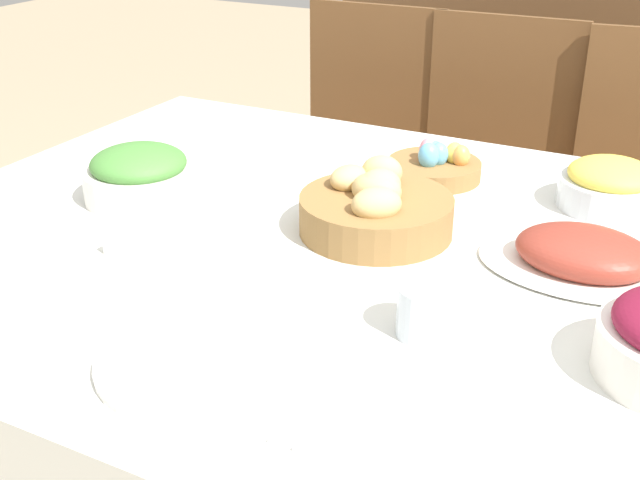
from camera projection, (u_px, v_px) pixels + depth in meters
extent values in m
cube|color=silver|center=(332.00, 423.00, 1.50)|extent=(1.50, 1.20, 0.77)
cylinder|color=brown|center=(544.00, 353.00, 1.99)|extent=(0.03, 0.03, 0.45)
cylinder|color=brown|center=(560.00, 283.00, 2.31)|extent=(0.03, 0.03, 0.45)
cylinder|color=brown|center=(257.00, 277.00, 2.35)|extent=(0.03, 0.03, 0.45)
cylinder|color=brown|center=(380.00, 306.00, 2.20)|extent=(0.03, 0.03, 0.45)
cylinder|color=brown|center=(316.00, 227.00, 2.66)|extent=(0.03, 0.03, 0.45)
cylinder|color=brown|center=(427.00, 250.00, 2.51)|extent=(0.03, 0.03, 0.45)
cube|color=brown|center=(346.00, 191.00, 2.33)|extent=(0.43, 0.43, 0.02)
cube|color=brown|center=(375.00, 88.00, 2.38)|extent=(0.42, 0.03, 0.49)
cylinder|color=brown|center=(378.00, 308.00, 2.19)|extent=(0.03, 0.03, 0.45)
cylinder|color=brown|center=(520.00, 341.00, 2.04)|extent=(0.03, 0.03, 0.45)
cylinder|color=brown|center=(425.00, 251.00, 2.50)|extent=(0.03, 0.03, 0.45)
cylinder|color=brown|center=(550.00, 276.00, 2.35)|extent=(0.03, 0.03, 0.45)
cube|color=brown|center=(474.00, 215.00, 2.17)|extent=(0.43, 0.43, 0.02)
cube|color=brown|center=(502.00, 105.00, 2.22)|extent=(0.42, 0.03, 0.49)
cube|color=brown|center=(561.00, 115.00, 2.95)|extent=(1.58, 0.44, 0.96)
cylinder|color=olive|center=(376.00, 215.00, 1.34)|extent=(0.26, 0.26, 0.06)
ellipsoid|color=tan|center=(375.00, 190.00, 1.32)|extent=(0.09, 0.07, 0.06)
ellipsoid|color=tan|center=(349.00, 178.00, 1.37)|extent=(0.08, 0.09, 0.05)
ellipsoid|color=tan|center=(382.00, 172.00, 1.37)|extent=(0.08, 0.07, 0.06)
ellipsoid|color=tan|center=(379.00, 190.00, 1.32)|extent=(0.09, 0.07, 0.06)
ellipsoid|color=tan|center=(376.00, 205.00, 1.27)|extent=(0.10, 0.10, 0.05)
ellipsoid|color=tan|center=(379.00, 186.00, 1.32)|extent=(0.09, 0.10, 0.06)
cylinder|color=olive|center=(434.00, 170.00, 1.57)|extent=(0.18, 0.18, 0.03)
ellipsoid|color=#60B2E0|center=(435.00, 153.00, 1.56)|extent=(0.04, 0.04, 0.05)
ellipsoid|color=#60B2E0|center=(429.00, 156.00, 1.54)|extent=(0.04, 0.04, 0.05)
ellipsoid|color=#F4D151|center=(455.00, 154.00, 1.56)|extent=(0.04, 0.04, 0.05)
ellipsoid|color=#B27AD1|center=(438.00, 154.00, 1.55)|extent=(0.04, 0.04, 0.05)
ellipsoid|color=#60B2E0|center=(438.00, 154.00, 1.55)|extent=(0.04, 0.04, 0.05)
ellipsoid|color=#F29E4C|center=(461.00, 156.00, 1.55)|extent=(0.03, 0.03, 0.04)
ellipsoid|color=pink|center=(429.00, 150.00, 1.57)|extent=(0.04, 0.04, 0.05)
ellipsoid|color=silver|center=(582.00, 267.00, 1.23)|extent=(0.32, 0.22, 0.01)
ellipsoid|color=maroon|center=(584.00, 252.00, 1.22)|extent=(0.21, 0.16, 0.07)
cylinder|color=silver|center=(141.00, 184.00, 1.47)|extent=(0.21, 0.21, 0.06)
ellipsoid|color=#478438|center=(138.00, 163.00, 1.46)|extent=(0.17, 0.17, 0.06)
cylinder|color=silver|center=(609.00, 193.00, 1.44)|extent=(0.18, 0.18, 0.05)
ellipsoid|color=#F4DB4C|center=(612.00, 174.00, 1.42)|extent=(0.15, 0.15, 0.05)
cylinder|color=silver|center=(201.00, 360.00, 1.00)|extent=(0.26, 0.26, 0.01)
cube|color=silver|center=(104.00, 331.00, 1.07)|extent=(0.01, 0.19, 0.00)
cube|color=silver|center=(312.00, 396.00, 0.94)|extent=(0.01, 0.19, 0.00)
cube|color=silver|center=(335.00, 403.00, 0.93)|extent=(0.01, 0.19, 0.00)
cylinder|color=silver|center=(426.00, 311.00, 1.05)|extent=(0.08, 0.08, 0.07)
cube|color=silver|center=(144.00, 244.00, 1.27)|extent=(0.11, 0.07, 0.03)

